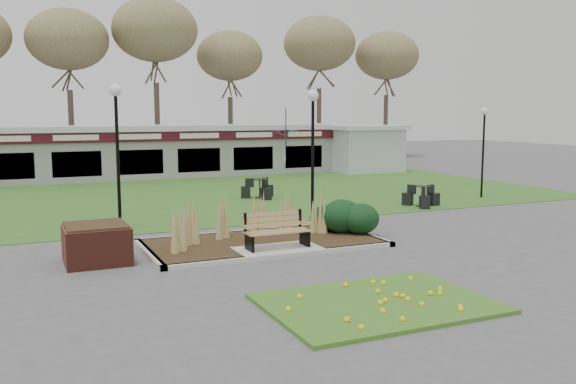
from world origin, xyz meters
name	(u,v)px	position (x,y,z in m)	size (l,w,h in m)	color
ground	(280,254)	(0.00, 0.00, 0.00)	(100.00, 100.00, 0.00)	#515154
lawn	(170,196)	(0.00, 12.00, 0.01)	(34.00, 16.00, 0.02)	#346720
flower_bed	(377,302)	(0.00, -4.60, 0.07)	(4.20, 3.00, 0.16)	#356A1E
planting_bed	(302,227)	(1.27, 1.35, 0.37)	(6.75, 3.40, 1.27)	#322014
park_bench	(276,230)	(0.00, 0.25, 0.59)	(1.70, 0.66, 0.93)	tan
brick_planter	(97,243)	(-4.40, 1.00, 0.48)	(1.50, 1.50, 0.95)	maroon
food_pavilion	(135,151)	(0.00, 19.96, 1.48)	(24.60, 3.40, 2.90)	gray
service_hut	(365,148)	(13.50, 18.00, 1.45)	(4.40, 3.40, 2.83)	silver
tree_backdrop	(109,39)	(0.00, 28.00, 8.36)	(47.24, 5.24, 10.36)	#47382B
lamp_post_near_left	(313,127)	(2.52, 3.20, 3.14)	(0.36, 0.36, 4.31)	black
lamp_post_mid_right	(117,125)	(-3.25, 4.80, 3.24)	(0.37, 0.37, 4.45)	black
lamp_post_far_right	(484,132)	(12.01, 6.04, 2.78)	(0.32, 0.32, 3.82)	black
bistro_set_c	(422,199)	(8.14, 5.00, 0.28)	(1.33, 1.49, 0.79)	black
bistro_set_d	(260,192)	(3.28, 9.68, 0.29)	(1.52, 1.37, 0.81)	black
patio_umbrella	(286,145)	(8.21, 18.00, 1.74)	(2.68, 2.71, 2.74)	black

